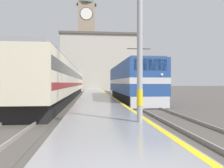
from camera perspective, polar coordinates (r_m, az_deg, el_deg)
name	(u,v)px	position (r m, az deg, el deg)	size (l,w,h in m)	color
ground_plane	(95,95)	(33.41, -4.55, -2.90)	(200.00, 200.00, 0.00)	#514C47
platform	(95,96)	(28.41, -4.37, -3.05)	(3.44, 140.00, 0.41)	gray
rail_track_near	(122,97)	(28.71, 2.64, -3.36)	(2.83, 140.00, 0.16)	#514C47
rail_track_far	(66,97)	(28.59, -11.83, -3.38)	(2.84, 140.00, 0.16)	#514C47
locomotive_train	(131,82)	(22.37, 4.96, 0.55)	(2.92, 14.86, 4.80)	black
passenger_train	(65,82)	(26.58, -12.30, 0.63)	(2.92, 34.54, 3.73)	black
clock_tower	(87,37)	(65.54, -6.67, 12.19)	(5.89, 5.89, 28.87)	gray
station_building	(101,63)	(54.82, -3.02, 5.42)	(19.11, 10.46, 13.49)	#B7B2A3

